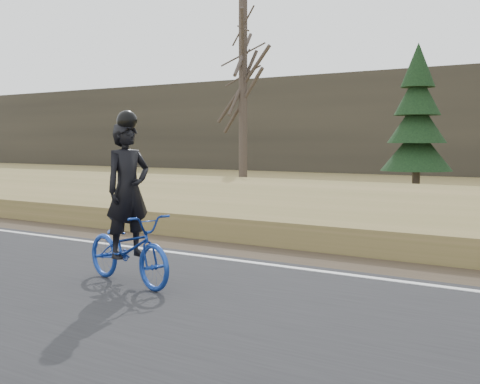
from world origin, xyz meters
The scene contains 3 objects.
cyclist centered at (-5.49, -1.97, 0.77)m, with size 1.85×0.96×2.23m.
bare_tree_far_left centered at (-14.93, 13.86, 3.82)m, with size 0.36×0.36×7.64m, color #483D35.
conifer centered at (-8.37, 15.61, 2.60)m, with size 2.60×2.60×5.49m.
Camera 1 is at (0.63, -8.04, 1.89)m, focal length 50.00 mm.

